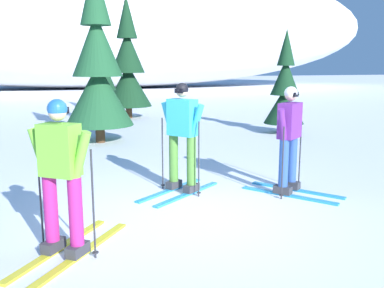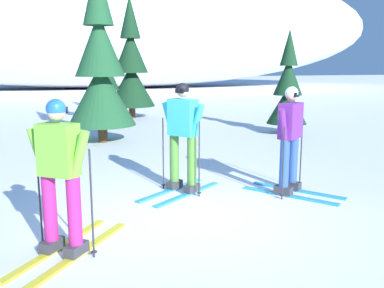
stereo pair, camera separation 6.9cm
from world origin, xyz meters
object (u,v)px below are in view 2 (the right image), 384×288
at_px(skier_cyan_jacket, 183,135).
at_px(pine_tree_center_right, 131,68).
at_px(skier_lime_jacket, 60,176).
at_px(pine_tree_center_left, 100,69).
at_px(skier_purple_jacket, 290,138).
at_px(pine_tree_center, 106,86).
at_px(pine_tree_far_right, 288,91).

bearing_deg(skier_cyan_jacket, pine_tree_center_right, 86.62).
relative_size(skier_lime_jacket, pine_tree_center_left, 0.37).
distance_m(skier_purple_jacket, pine_tree_center, 8.74).
bearing_deg(skier_lime_jacket, pine_tree_center, 82.39).
xyz_separation_m(skier_purple_jacket, pine_tree_far_right, (2.85, 5.39, 0.37)).
xyz_separation_m(pine_tree_center_left, pine_tree_center_right, (1.49, 4.92, -0.02)).
height_order(skier_lime_jacket, pine_tree_center_right, pine_tree_center_right).
relative_size(skier_purple_jacket, pine_tree_center, 0.54).
xyz_separation_m(skier_cyan_jacket, skier_purple_jacket, (1.63, -0.55, -0.04)).
height_order(skier_purple_jacket, pine_tree_center_right, pine_tree_center_right).
relative_size(skier_cyan_jacket, pine_tree_center, 0.56).
relative_size(skier_cyan_jacket, pine_tree_center_right, 0.39).
bearing_deg(pine_tree_center, pine_tree_center_right, 59.69).
bearing_deg(skier_cyan_jacket, pine_tree_center_left, 100.50).
bearing_deg(pine_tree_center, skier_lime_jacket, -97.61).
distance_m(pine_tree_center_left, pine_tree_center, 3.08).
distance_m(skier_lime_jacket, pine_tree_center_left, 6.96).
distance_m(skier_purple_jacket, pine_tree_far_right, 6.11).
distance_m(skier_cyan_jacket, pine_tree_center_right, 9.89).
relative_size(skier_lime_jacket, skier_purple_jacket, 1.00).
relative_size(skier_cyan_jacket, skier_lime_jacket, 1.03).
distance_m(pine_tree_center, pine_tree_far_right, 5.88).
relative_size(skier_purple_jacket, pine_tree_center_left, 0.37).
relative_size(skier_purple_jacket, pine_tree_far_right, 0.56).
xyz_separation_m(pine_tree_center_left, pine_tree_far_right, (5.39, -0.07, -0.65)).
bearing_deg(skier_lime_jacket, pine_tree_center_right, 78.29).
distance_m(skier_cyan_jacket, pine_tree_center_left, 5.09).
relative_size(pine_tree_center_left, pine_tree_far_right, 1.51).
bearing_deg(pine_tree_center, skier_cyan_jacket, -86.08).
height_order(pine_tree_center_left, pine_tree_center_right, pine_tree_center_left).
distance_m(skier_cyan_jacket, pine_tree_center, 7.94).
xyz_separation_m(skier_lime_jacket, skier_purple_jacket, (3.48, 1.36, 0.02)).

